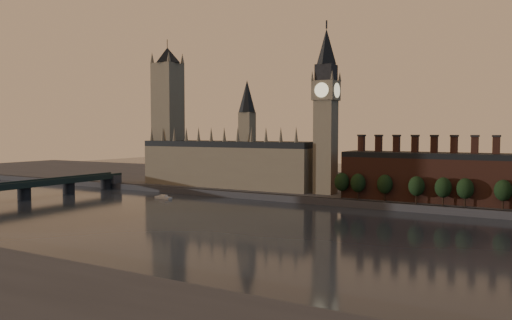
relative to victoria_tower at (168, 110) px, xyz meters
The scene contains 14 objects.
ground 176.40m from the victoria_tower, 43.78° to the right, with size 900.00×900.00×0.00m, color black.
north_bank 147.08m from the victoria_tower, 27.72° to the left, with size 900.00×182.00×4.00m.
palace_of_westminster 67.03m from the victoria_tower, ahead, with size 130.00×30.30×74.00m.
victoria_tower is the anchor object (origin of this frame).
big_ben 130.12m from the victoria_tower, ahead, with size 15.00×15.00×107.00m.
chimney_block 204.27m from the victoria_tower, ahead, with size 110.00×25.00×37.00m.
embankment_tree_0 154.69m from the victoria_tower, ahead, with size 8.60×8.60×14.88m.
embankment_tree_1 164.12m from the victoria_tower, ahead, with size 8.60×8.60×14.88m.
embankment_tree_2 178.58m from the victoria_tower, ahead, with size 8.60×8.60×14.88m.
embankment_tree_3 195.64m from the victoria_tower, ahead, with size 8.60×8.60×14.88m.
embankment_tree_4 208.79m from the victoria_tower, ahead, with size 8.60×8.60×14.88m.
embankment_tree_5 219.06m from the victoria_tower, ahead, with size 8.60×8.60×14.88m.
embankment_tree_6 236.13m from the victoria_tower, ahead, with size 8.60×8.60×14.88m.
river_boat 86.67m from the victoria_tower, 53.19° to the right, with size 12.43×4.40×2.44m.
Camera 1 is at (126.93, -180.75, 42.95)m, focal length 35.00 mm.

